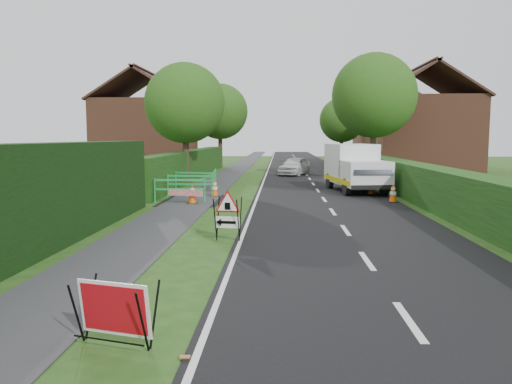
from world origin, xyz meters
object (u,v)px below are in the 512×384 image
object	(u,v)px
triangle_sign	(226,212)
hatchback_car	(295,166)
works_van	(355,166)
red_rect_sign	(114,310)

from	to	relation	value
triangle_sign	hatchback_car	xyz separation A→B (m)	(2.36, 22.29, -0.13)
triangle_sign	works_van	world-z (taller)	works_van
triangle_sign	works_van	distance (m)	12.99
red_rect_sign	works_van	bearing A→B (deg)	88.21
triangle_sign	works_van	bearing A→B (deg)	75.39
works_van	red_rect_sign	bearing A→B (deg)	-115.43
red_rect_sign	hatchback_car	distance (m)	28.90
red_rect_sign	works_van	world-z (taller)	works_van
red_rect_sign	triangle_sign	distance (m)	6.49
works_van	hatchback_car	size ratio (longest dim) A/B	1.41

